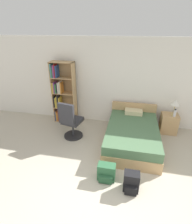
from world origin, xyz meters
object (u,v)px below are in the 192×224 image
at_px(office_chair, 71,122).
at_px(backpack_green, 106,173).
at_px(water_bottle, 175,113).
at_px(bookshelf, 61,94).
at_px(bed, 132,134).
at_px(table_lamp, 176,103).
at_px(backpack_black, 131,182).
at_px(nightstand, 169,123).

bearing_deg(office_chair, backpack_green, -47.18).
distance_m(office_chair, water_bottle, 2.87).
distance_m(bookshelf, bed, 2.49).
height_order(bed, table_lamp, table_lamp).
relative_size(bookshelf, office_chair, 1.74).
bearing_deg(backpack_black, nightstand, 66.59).
bearing_deg(backpack_green, water_bottle, 52.50).
distance_m(table_lamp, water_bottle, 0.28).
bearing_deg(nightstand, table_lamp, -23.50).
xyz_separation_m(water_bottle, backpack_green, (-1.58, -2.06, -0.51)).
xyz_separation_m(office_chair, nightstand, (2.68, 0.88, -0.22)).
bearing_deg(backpack_green, table_lamp, 53.68).
bearing_deg(bed, table_lamp, 33.15).
distance_m(office_chair, nightstand, 2.83).
height_order(bed, backpack_green, bed).
bearing_deg(nightstand, backpack_green, -124.86).
relative_size(table_lamp, water_bottle, 2.08).
bearing_deg(backpack_black, office_chair, 139.30).
distance_m(bookshelf, table_lamp, 3.35).
relative_size(bed, table_lamp, 4.41).
relative_size(bookshelf, nightstand, 3.33).
xyz_separation_m(table_lamp, backpack_green, (-1.56, -2.13, -0.78)).
bearing_deg(table_lamp, backpack_black, -114.96).
distance_m(table_lamp, backpack_black, 2.64).
bearing_deg(backpack_black, table_lamp, 65.04).
xyz_separation_m(bookshelf, bed, (2.26, -0.81, -0.65)).
relative_size(bookshelf, bed, 0.94).
bearing_deg(table_lamp, bookshelf, 178.43).
height_order(nightstand, backpack_green, nightstand).
relative_size(office_chair, backpack_green, 3.06).
xyz_separation_m(nightstand, backpack_green, (-1.50, -2.15, -0.12)).
bearing_deg(office_chair, bookshelf, 122.88).
bearing_deg(backpack_black, backpack_green, 161.32).
xyz_separation_m(bed, table_lamp, (1.09, 0.71, 0.69)).
relative_size(table_lamp, backpack_black, 1.14).
distance_m(bookshelf, nightstand, 3.35).
xyz_separation_m(bed, nightstand, (1.03, 0.74, 0.02)).
distance_m(water_bottle, backpack_black, 2.52).
xyz_separation_m(office_chair, backpack_green, (1.18, -1.27, -0.34)).
relative_size(table_lamp, backpack_green, 1.28).
bearing_deg(bed, backpack_black, -89.09).
bearing_deg(water_bottle, office_chair, -164.14).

